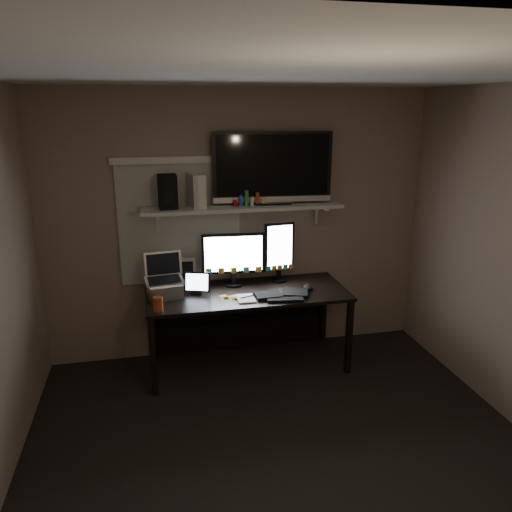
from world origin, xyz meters
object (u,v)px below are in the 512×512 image
object	(u,v)px
tv	(272,168)
keyboard	(282,294)
monitor_portrait	(279,252)
mouse	(308,287)
tablet	(197,283)
game_console	(196,191)
monitor_landscape	(233,259)
desk	(245,305)
speaker	(168,192)
cup	(158,304)
laptop	(164,277)

from	to	relation	value
tv	keyboard	bearing A→B (deg)	-86.17
monitor_portrait	mouse	distance (m)	0.44
tablet	game_console	bearing A→B (deg)	95.95
keyboard	monitor_landscape	bearing A→B (deg)	142.71
desk	tv	distance (m)	1.28
tablet	speaker	bearing A→B (deg)	160.03
mouse	keyboard	bearing A→B (deg)	-161.18
mouse	tv	size ratio (longest dim) A/B	0.11
monitor_landscape	cup	xyz separation A→B (m)	(-0.71, -0.48, -0.19)
monitor_portrait	tablet	bearing A→B (deg)	-172.62
monitor_landscape	mouse	world-z (taller)	monitor_landscape
speaker	tablet	bearing A→B (deg)	-40.48
monitor_landscape	keyboard	bearing A→B (deg)	-40.62
tablet	speaker	xyz separation A→B (m)	(-0.21, 0.17, 0.79)
laptop	game_console	size ratio (longest dim) A/B	1.26
desk	tv	xyz separation A→B (m)	(0.28, 0.11, 1.25)
laptop	game_console	bearing A→B (deg)	22.11
monitor_portrait	keyboard	xyz separation A→B (m)	(-0.08, -0.40, -0.27)
monitor_portrait	game_console	bearing A→B (deg)	175.24
tv	game_console	size ratio (longest dim) A/B	3.67
monitor_landscape	tablet	world-z (taller)	monitor_landscape
cup	speaker	bearing A→B (deg)	73.76
cup	speaker	xyz separation A→B (m)	(0.14, 0.48, 0.84)
monitor_landscape	keyboard	size ratio (longest dim) A/B	1.21
keyboard	mouse	bearing A→B (deg)	28.29
monitor_portrait	tablet	size ratio (longest dim) A/B	2.43
laptop	tv	bearing A→B (deg)	3.97
monitor_landscape	tv	distance (m)	0.90
laptop	speaker	xyz separation A→B (m)	(0.07, 0.17, 0.71)
speaker	laptop	bearing A→B (deg)	-114.55
game_console	cup	bearing A→B (deg)	-147.30
monitor_portrait	keyboard	size ratio (longest dim) A/B	1.19
desk	cup	size ratio (longest dim) A/B	15.07
keyboard	monitor_portrait	bearing A→B (deg)	86.66
speaker	desk	bearing A→B (deg)	-8.74
monitor_portrait	laptop	distance (m)	1.10
tv	cup	bearing A→B (deg)	-150.27
desk	monitor_landscape	bearing A→B (deg)	138.64
tablet	laptop	xyz separation A→B (m)	(-0.28, -0.00, 0.08)
desk	monitor_portrait	size ratio (longest dim) A/B	3.14
keyboard	tablet	xyz separation A→B (m)	(-0.72, 0.21, 0.09)
monitor_landscape	keyboard	xyz separation A→B (m)	(0.36, -0.37, -0.24)
keyboard	speaker	distance (m)	1.33
desk	game_console	xyz separation A→B (m)	(-0.41, 0.09, 1.07)
monitor_portrait	cup	distance (m)	1.28
cup	monitor_portrait	bearing A→B (deg)	23.79
desk	tablet	distance (m)	0.53
mouse	tablet	size ratio (longest dim) A/B	0.49
monitor_portrait	keyboard	bearing A→B (deg)	-107.30
desk	speaker	xyz separation A→B (m)	(-0.65, 0.08, 1.07)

